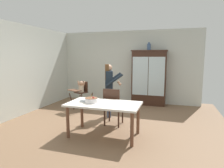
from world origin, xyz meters
TOP-DOWN VIEW (x-y plane):
  - ground_plane at (0.00, 0.00)m, footprint 6.24×6.24m
  - wall_back at (0.00, 2.63)m, footprint 5.32×0.06m
  - wall_left at (-2.63, 0.00)m, footprint 0.06×5.32m
  - china_cabinet at (0.84, 2.37)m, footprint 1.25×0.48m
  - ceramic_vase at (0.82, 2.37)m, footprint 0.13×0.13m
  - high_chair_with_toddler at (-1.20, 1.04)m, footprint 0.75×0.82m
  - adult_person at (-0.07, 0.58)m, footprint 0.63×0.62m
  - dining_table at (0.25, -0.76)m, footprint 1.59×0.86m
  - birthday_cake at (-0.02, -0.80)m, footprint 0.28×0.28m
  - serving_bowl at (-0.22, -0.75)m, footprint 0.18×0.18m
  - dining_chair_far_side at (0.25, -0.12)m, footprint 0.45×0.45m

SIDE VIEW (x-z plane):
  - ground_plane at x=0.00m, z-range 0.00..0.00m
  - dining_chair_far_side at x=0.25m, z-range 0.08..1.04m
  - dining_table at x=0.25m, z-range 0.28..1.02m
  - high_chair_with_toddler at x=-1.20m, z-range 0.18..1.13m
  - serving_bowl at x=-0.22m, z-range 0.74..0.79m
  - birthday_cake at x=-0.02m, z-range 0.70..0.89m
  - adult_person at x=-0.07m, z-range 0.20..1.73m
  - china_cabinet at x=0.84m, z-range 0.01..1.97m
  - wall_back at x=0.00m, z-range 0.00..2.70m
  - wall_left at x=-2.63m, z-range 0.00..2.70m
  - ceramic_vase at x=0.82m, z-range 1.95..2.22m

